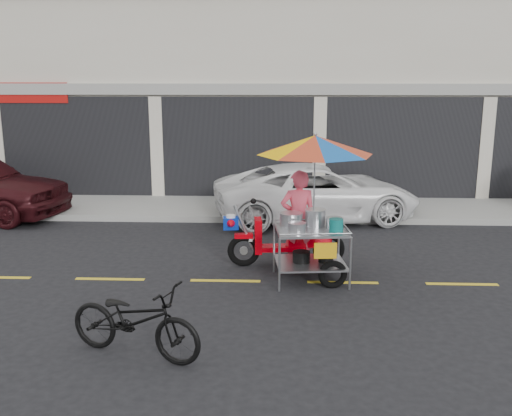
{
  "coord_description": "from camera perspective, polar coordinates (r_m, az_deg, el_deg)",
  "views": [
    {
      "loc": [
        -1.09,
        -9.2,
        3.39
      ],
      "look_at": [
        -1.5,
        0.6,
        1.15
      ],
      "focal_mm": 40.0,
      "sensor_mm": 36.0,
      "label": 1
    }
  ],
  "objects": [
    {
      "name": "near_bicycle",
      "position": [
        7.31,
        -12.01,
        -10.9
      ],
      "size": [
        1.93,
        1.2,
        0.96
      ],
      "primitive_type": "imported",
      "rotation": [
        0.0,
        0.0,
        1.23
      ],
      "color": "black",
      "rests_on": "ground"
    },
    {
      "name": "sidewalk",
      "position": [
        15.11,
        6.47,
        0.1
      ],
      "size": [
        45.0,
        3.0,
        0.15
      ],
      "primitive_type": "cube",
      "color": "gray",
      "rests_on": "ground"
    },
    {
      "name": "shophouse_block",
      "position": [
        20.19,
        14.02,
        14.89
      ],
      "size": [
        36.0,
        8.11,
        10.4
      ],
      "color": "beige",
      "rests_on": "ground"
    },
    {
      "name": "white_pickup",
      "position": [
        13.89,
        6.1,
        1.57
      ],
      "size": [
        5.33,
        3.32,
        1.37
      ],
      "primitive_type": "imported",
      "rotation": [
        0.0,
        0.0,
        1.79
      ],
      "color": "white",
      "rests_on": "ground"
    },
    {
      "name": "ground",
      "position": [
        9.86,
        8.66,
        -7.39
      ],
      "size": [
        90.0,
        90.0,
        0.0
      ],
      "primitive_type": "plane",
      "color": "black"
    },
    {
      "name": "centerline",
      "position": [
        9.86,
        8.67,
        -7.37
      ],
      "size": [
        42.0,
        0.1,
        0.01
      ],
      "primitive_type": "cube",
      "color": "gold",
      "rests_on": "ground"
    },
    {
      "name": "food_vendor_rig",
      "position": [
        9.81,
        5.12,
        2.26
      ],
      "size": [
        2.67,
        2.12,
        2.54
      ],
      "rotation": [
        0.0,
        0.0,
        0.1
      ],
      "color": "black",
      "rests_on": "ground"
    }
  ]
}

